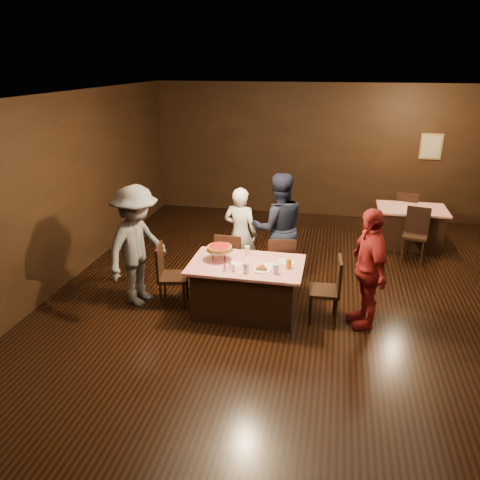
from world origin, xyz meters
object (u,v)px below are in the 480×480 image
chair_far_right (281,264)px  chair_back_near (415,235)px  main_table (246,288)px  back_table (410,227)px  diner_grey_knit (137,246)px  diner_white_jacket (240,233)px  chair_end_left (173,276)px  glass_front_left (246,268)px  glass_front_right (276,269)px  diner_navy_hoodie (278,228)px  chair_back_far (406,213)px  pizza_stand (220,248)px  plate_empty (287,262)px  diner_red_shirt (368,268)px  chair_end_right (324,289)px  glass_back (247,251)px  chair_far_left (231,260)px  glass_amber (289,264)px

chair_far_right → chair_back_near: bearing=-152.3°
main_table → back_table: size_ratio=1.23×
back_table → diner_grey_knit: size_ratio=0.72×
main_table → diner_white_jacket: bearing=105.8°
diner_white_jacket → chair_end_left: bearing=66.2°
glass_front_left → glass_front_right: bearing=7.1°
main_table → chair_far_right: chair_far_right is taller
chair_end_left → diner_white_jacket: (0.77, 1.16, 0.30)m
diner_navy_hoodie → glass_front_right: bearing=78.2°
chair_back_near → glass_front_left: size_ratio=6.79×
chair_back_far → pizza_stand: 4.89m
chair_end_left → chair_back_far: (3.75, 3.84, 0.00)m
chair_end_left → chair_back_near: (3.75, 2.54, 0.00)m
diner_grey_knit → plate_empty: (2.18, 0.16, -0.13)m
diner_red_shirt → pizza_stand: diner_red_shirt is taller
back_table → diner_navy_hoodie: size_ratio=0.71×
chair_end_right → glass_front_left: size_ratio=6.79×
plate_empty → glass_back: size_ratio=1.79×
chair_back_far → glass_front_left: (-2.60, -4.14, 0.37)m
chair_far_left → chair_far_right: bearing=-178.6°
chair_back_far → diner_grey_knit: (-4.27, -3.86, 0.43)m
back_table → chair_end_right: bearing=-115.5°
plate_empty → glass_front_left: 0.68m
chair_back_near → glass_amber: bearing=-115.6°
diner_red_shirt → glass_front_right: diner_red_shirt is taller
glass_amber → diner_red_shirt: bearing=3.5°
glass_front_right → glass_back: bearing=132.3°
chair_back_near → chair_end_right: bearing=-108.6°
main_table → diner_red_shirt: (1.66, 0.02, 0.46)m
chair_back_far → pizza_stand: (-3.05, -3.79, 0.48)m
chair_end_right → plate_empty: chair_end_right is taller
chair_far_left → plate_empty: 1.16m
chair_far_left → plate_empty: size_ratio=3.80×
diner_navy_hoodie → chair_back_near: bearing=-167.7°
chair_far_left → diner_red_shirt: diner_red_shirt is taller
diner_red_shirt → glass_front_left: (-1.61, -0.32, -0.00)m
diner_navy_hoodie → diner_grey_knit: size_ratio=1.00×
back_table → glass_front_left: bearing=-126.2°
chair_back_near → glass_front_right: size_ratio=6.79×
back_table → chair_back_near: chair_back_near is taller
chair_far_left → diner_grey_knit: diner_grey_knit is taller
glass_front_left → glass_front_right: (0.40, 0.05, 0.00)m
chair_far_left → pizza_stand: pizza_stand is taller
chair_back_near → diner_white_jacket: bearing=-142.4°
glass_amber → chair_end_left: bearing=178.3°
diner_grey_knit → main_table: bearing=-73.2°
chair_end_left → plate_empty: chair_end_left is taller
diner_white_jacket → glass_back: 0.91m
main_table → chair_back_far: size_ratio=1.68×
chair_end_left → diner_navy_hoodie: bearing=-60.2°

